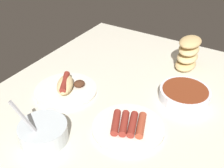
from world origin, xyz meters
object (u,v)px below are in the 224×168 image
plate_hotdog_assembled (66,88)px  bowl_chili (185,94)px  plate_sausages (128,126)px  bowl_coleslaw (43,132)px  bread_stack (188,53)px

plate_hotdog_assembled → bowl_chili: bearing=115.1°
plate_sausages → bowl_coleslaw: 26.74cm
plate_hotdog_assembled → bowl_coleslaw: bowl_coleslaw is taller
plate_hotdog_assembled → bowl_chili: (-18.99, 40.54, 0.68)cm
plate_sausages → plate_hotdog_assembled: bearing=-100.7°
plate_sausages → bread_stack: 47.56cm
bowl_chili → bread_stack: bearing=-162.9°
plate_sausages → bowl_coleslaw: (17.52, -20.08, 2.18)cm
plate_hotdog_assembled → plate_sausages: bearing=79.3°
plate_hotdog_assembled → bowl_coleslaw: bearing=23.9°
plate_hotdog_assembled → bread_stack: (-41.32, 33.66, 5.50)cm
plate_hotdog_assembled → bread_stack: bearing=140.8°
plate_hotdog_assembled → bowl_chili: 44.77cm
plate_hotdog_assembled → bowl_chili: plate_hotdog_assembled is taller
bread_stack → bowl_coleslaw: 68.78cm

